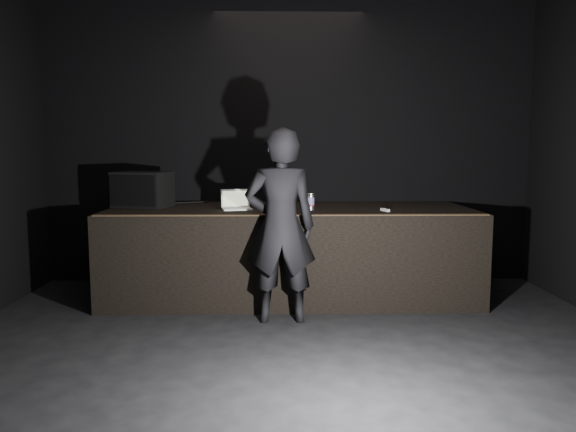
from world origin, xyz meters
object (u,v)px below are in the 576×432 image
at_px(person, 280,226).
at_px(stage_riser, 290,252).
at_px(laptop, 236,204).
at_px(beer_can, 311,202).
at_px(stage_monitor, 142,189).

bearing_deg(person, stage_riser, -100.15).
xyz_separation_m(laptop, beer_can, (0.81, -0.10, 0.04)).
bearing_deg(beer_can, person, -114.62).
xyz_separation_m(stage_riser, stage_monitor, (-1.67, 0.14, 0.70)).
bearing_deg(stage_monitor, stage_riser, 11.96).
xyz_separation_m(stage_monitor, beer_can, (1.89, -0.36, -0.11)).
bearing_deg(stage_monitor, person, -18.27).
distance_m(beer_can, person, 0.82).
bearing_deg(laptop, beer_can, -19.61).
height_order(laptop, beer_can, laptop).
bearing_deg(stage_riser, person, -97.00).
distance_m(stage_monitor, person, 1.92).
relative_size(stage_monitor, laptop, 1.91).
bearing_deg(beer_can, stage_monitor, 169.10).
height_order(stage_riser, laptop, laptop).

